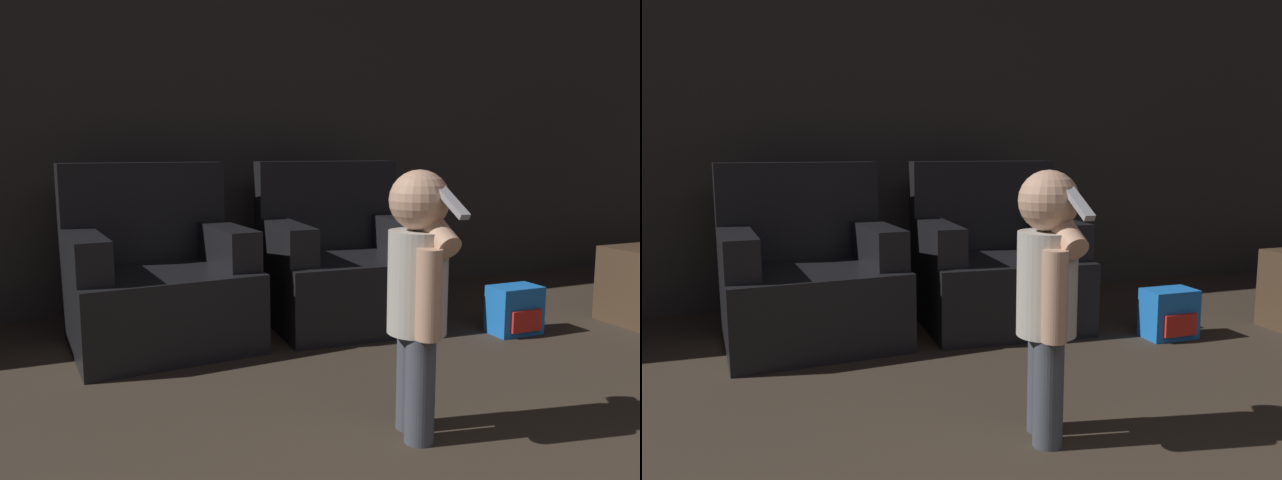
# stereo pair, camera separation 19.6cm
# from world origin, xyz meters

# --- Properties ---
(wall_back) EXTENTS (8.40, 0.05, 2.60)m
(wall_back) POSITION_xyz_m (0.00, 4.50, 1.30)
(wall_back) COLOR #33302D
(wall_back) RESTS_ON ground_plane
(armchair_left) EXTENTS (0.93, 0.87, 0.93)m
(armchair_left) POSITION_xyz_m (-0.73, 3.76, 0.32)
(armchair_left) COLOR black
(armchair_left) RESTS_ON ground_plane
(armchair_right) EXTENTS (0.91, 0.85, 0.93)m
(armchair_right) POSITION_xyz_m (0.33, 3.76, 0.32)
(armchair_right) COLOR black
(armchair_right) RESTS_ON ground_plane
(person_toddler) EXTENTS (0.20, 0.36, 0.93)m
(person_toddler) POSITION_xyz_m (-0.07, 2.30, 0.55)
(person_toddler) COLOR #474C56
(person_toddler) RESTS_ON ground_plane
(toy_backpack) EXTENTS (0.27, 0.20, 0.26)m
(toy_backpack) POSITION_xyz_m (1.09, 3.15, 0.13)
(toy_backpack) COLOR blue
(toy_backpack) RESTS_ON ground_plane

